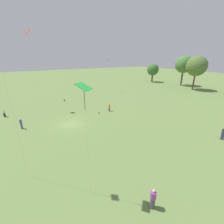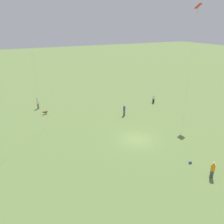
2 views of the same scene
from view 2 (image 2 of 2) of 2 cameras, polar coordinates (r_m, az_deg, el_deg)
ground_plane at (r=27.94m, az=6.47°, el=-7.18°), size 240.00×240.00×0.00m
person_0 at (r=23.17m, az=24.77°, el=-13.61°), size 0.42×0.42×1.74m
person_2 at (r=40.79m, az=10.81°, el=3.44°), size 0.57×0.57×1.64m
person_3 at (r=34.42m, az=3.21°, el=0.45°), size 0.48×0.48×1.80m
person_4 at (r=39.32m, az=-18.84°, el=2.15°), size 0.39×0.39×1.91m
kite_2 at (r=27.69m, az=-21.70°, el=25.50°), size 0.85×0.86×17.76m
kite_3 at (r=34.37m, az=21.44°, el=23.17°), size 1.16×1.03×16.11m
dog_0 at (r=36.69m, az=-17.11°, el=-0.00°), size 0.81×0.49×0.59m
picnic_bag_0 at (r=24.83m, az=19.77°, el=-12.29°), size 0.27×0.20×0.23m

